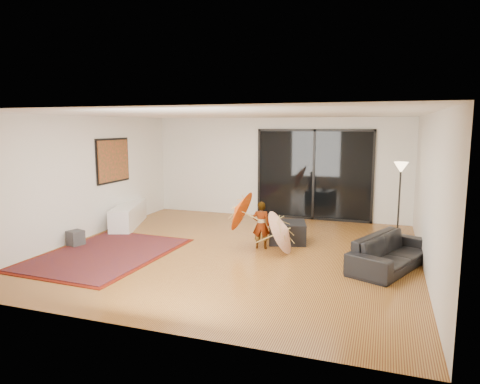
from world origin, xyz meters
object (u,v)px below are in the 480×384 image
at_px(child, 261,225).
at_px(ottoman, 287,232).
at_px(media_console, 129,215).
at_px(sofa, 391,252).

bearing_deg(child, ottoman, -131.89).
bearing_deg(media_console, child, -32.85).
height_order(media_console, sofa, sofa).
height_order(ottoman, child, child).
xyz_separation_m(media_console, ottoman, (4.10, -0.23, -0.05)).
height_order(media_console, ottoman, media_console).
bearing_deg(sofa, child, 103.97).
distance_m(media_console, ottoman, 4.11).
bearing_deg(media_console, sofa, -31.55).
height_order(sofa, child, child).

